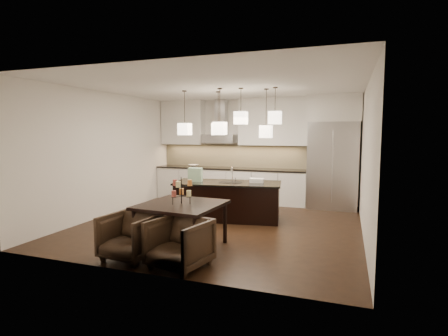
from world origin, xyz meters
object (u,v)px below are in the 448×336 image
(dining_table, at_px, (182,226))
(armchair_left, at_px, (130,236))
(refrigerator, at_px, (333,165))
(armchair_right, at_px, (179,243))
(island_body, at_px, (228,201))

(dining_table, xyz_separation_m, armchair_left, (-0.51, -0.70, -0.03))
(refrigerator, relative_size, armchair_right, 2.81)
(refrigerator, bearing_deg, island_body, -137.65)
(dining_table, height_order, armchair_left, dining_table)
(armchair_right, bearing_deg, refrigerator, 81.84)
(island_body, bearing_deg, refrigerator, 33.15)
(refrigerator, height_order, island_body, refrigerator)
(armchair_left, xyz_separation_m, armchair_right, (0.85, -0.07, 0.00))
(refrigerator, relative_size, island_body, 0.97)
(dining_table, bearing_deg, island_body, 91.98)
(armchair_left, height_order, armchair_right, armchair_right)
(armchair_left, bearing_deg, refrigerator, 65.24)
(armchair_right, bearing_deg, island_body, 108.19)
(island_body, bearing_deg, armchair_right, -94.04)
(armchair_left, bearing_deg, island_body, 83.03)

